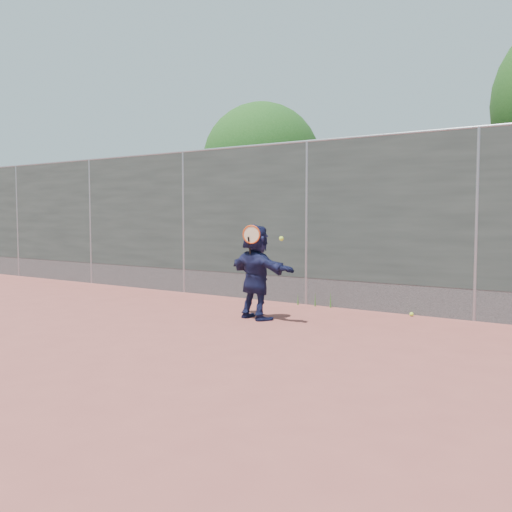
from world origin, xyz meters
The scene contains 7 objects.
ground centered at (0.00, 0.00, 0.00)m, with size 80.00×80.00×0.00m, color #9E4C42.
player centered at (0.07, 1.72, 0.76)m, with size 1.40×0.45×1.51m, color #161A3E.
ball_ground centered at (2.05, 3.35, 0.03)m, with size 0.07×0.07×0.07m, color #C1ED34.
fence centered at (0.00, 3.50, 1.58)m, with size 20.00×0.06×3.03m.
swing_action centered at (0.18, 1.52, 1.33)m, with size 0.77×0.20×0.51m.
tree_left centered at (-2.85, 6.55, 2.94)m, with size 3.15×3.00×4.53m.
weed_clump centered at (0.29, 3.38, 0.13)m, with size 0.68×0.07×0.30m.
Camera 1 is at (5.14, -5.72, 1.64)m, focal length 40.00 mm.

